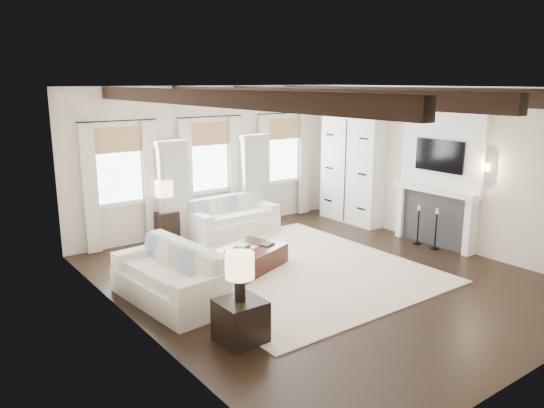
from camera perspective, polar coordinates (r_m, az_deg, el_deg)
ground at (r=9.26m, az=5.17°, el=-7.84°), size 7.50×7.50×0.00m
room_shell at (r=9.92m, az=5.18°, el=4.87°), size 6.54×7.54×3.22m
area_rug at (r=9.57m, az=1.95°, el=-7.01°), size 4.15×4.64×0.02m
sofa_back at (r=11.63m, az=-4.37°, el=-1.65°), size 1.99×0.97×0.84m
sofa_left at (r=8.30m, az=-10.71°, el=-7.95°), size 1.10×2.11×0.87m
ottoman at (r=9.53m, az=-2.76°, el=-5.97°), size 1.66×1.35×0.38m
tray at (r=9.42m, az=-3.38°, el=-4.88°), size 0.60×0.54×0.04m
book_lower at (r=9.39m, az=-3.25°, el=-4.68°), size 0.31×0.28×0.04m
book_upper at (r=9.38m, az=-3.23°, el=-4.47°), size 0.27×0.24×0.03m
book_loose at (r=9.70m, az=-0.50°, el=-4.35°), size 0.29×0.25×0.03m
side_table_front at (r=7.01m, az=-3.40°, el=-12.45°), size 0.57×0.57×0.57m
lamp_front at (r=6.73m, az=-3.49°, el=-6.94°), size 0.37×0.37×0.64m
side_table_back at (r=11.29m, az=-11.32°, el=-2.42°), size 0.44×0.44×0.65m
lamp_back at (r=11.11m, az=-11.50°, el=1.48°), size 0.39×0.39×0.67m
candlestick_near at (r=11.09m, az=17.20°, el=-2.93°), size 0.17×0.17×0.84m
candlestick_far at (r=11.34m, az=15.44°, el=-2.50°), size 0.17×0.17×0.82m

